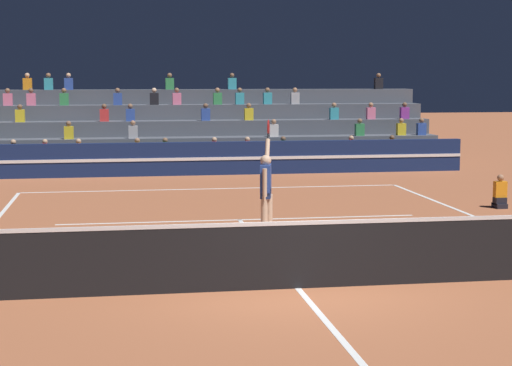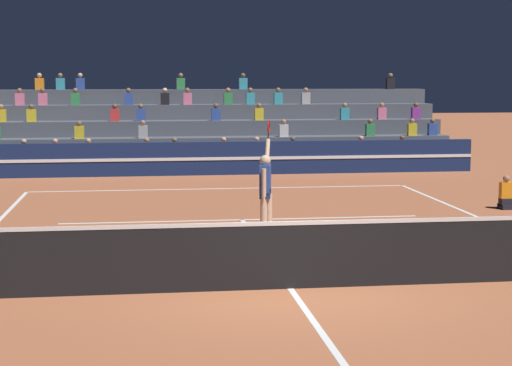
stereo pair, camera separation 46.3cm
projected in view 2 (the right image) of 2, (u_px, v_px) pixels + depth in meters
ground_plane at (290, 289)px, 13.24m from camera, size 120.00×120.00×0.00m
court_lines at (290, 288)px, 13.24m from camera, size 11.10×23.90×0.01m
tennis_net at (291, 254)px, 13.18m from camera, size 12.00×0.10×1.10m
sponsor_banner_wall at (210, 158)px, 28.35m from camera, size 18.00×0.26×1.10m
bleacher_stand at (202, 136)px, 32.03m from camera, size 17.81×4.75×3.38m
ball_kid_courtside at (506, 196)px, 21.11m from camera, size 0.30×0.36×0.84m
tennis_player at (266, 191)px, 17.14m from camera, size 0.46×1.12×2.43m
tennis_ball at (346, 256)px, 15.44m from camera, size 0.07×0.07×0.07m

